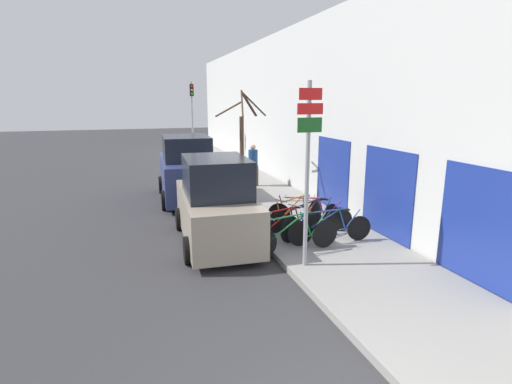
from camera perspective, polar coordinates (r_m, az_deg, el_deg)
The scene contains 15 objects.
ground_plane at distance 14.94m, azimuth -9.05°, elevation -1.38°, with size 80.00×80.00×0.00m, color #333335.
sidewalk_curb at distance 18.12m, azimuth -2.28°, elevation 1.56°, with size 3.20×32.00×0.15m.
building_facade at distance 18.22m, azimuth 3.13°, elevation 11.61°, with size 0.23×32.00×6.50m.
signpost at distance 8.31m, azimuth 7.39°, elevation 3.90°, with size 0.56×0.11×3.91m.
bicycle_0 at distance 9.43m, azimuth 5.60°, elevation -6.33°, with size 2.37×0.49×0.97m.
bicycle_1 at distance 10.21m, azimuth 10.55°, elevation -5.15°, with size 2.25×0.44×0.89m.
bicycle_2 at distance 10.25m, azimuth 4.54°, elevation -4.90°, with size 2.15×0.58×0.88m.
bicycle_3 at distance 10.74m, azimuth 7.91°, elevation -3.99°, with size 2.18×1.14×0.95m.
bicycle_4 at distance 11.26m, azimuth 7.57°, elevation -3.25°, with size 2.00×1.32×0.91m.
bicycle_5 at distance 11.35m, azimuth 5.82°, elevation -3.12°, with size 2.04×0.93×0.89m.
parked_car_0 at distance 10.40m, azimuth -5.73°, elevation -1.84°, with size 2.06×4.19×2.27m.
parked_car_1 at distance 15.11m, azimuth -9.86°, elevation 3.00°, with size 2.16×4.38×2.40m.
pedestrian_near at distance 16.60m, azimuth -0.43°, elevation 4.31°, with size 0.46×0.39×1.74m.
street_tree at distance 13.90m, azimuth -1.91°, elevation 6.41°, with size 1.90×1.10×3.86m.
traffic_light at distance 23.09m, azimuth -9.10°, elevation 11.28°, with size 0.20×0.30×4.50m.
Camera 1 is at (-2.09, -3.13, 3.68)m, focal length 28.00 mm.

